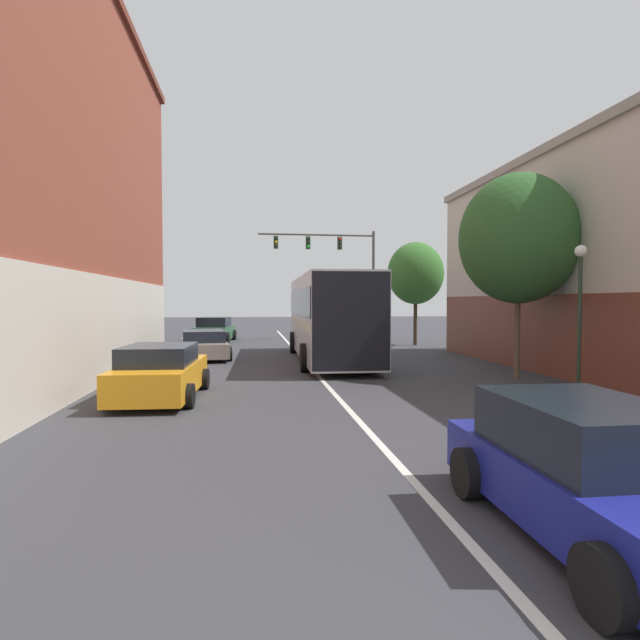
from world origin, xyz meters
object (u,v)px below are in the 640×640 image
bus (329,314)px  traffic_signal_gantry (337,259)px  street_tree_far (416,273)px  hatchback_foreground (593,475)px  parked_car_left_near (204,344)px  parked_car_left_far (215,330)px  parked_car_left_mid (161,373)px  street_lamp (580,310)px  street_tree_near (518,239)px

bus → traffic_signal_gantry: (2.35, 11.61, 3.27)m
bus → traffic_signal_gantry: size_ratio=1.40×
traffic_signal_gantry → street_tree_far: bearing=-54.9°
hatchback_foreground → parked_car_left_near: bearing=18.5°
hatchback_foreground → street_tree_far: bearing=-13.3°
bus → street_tree_far: street_tree_far is taller
traffic_signal_gantry → street_tree_far: size_ratio=1.32×
hatchback_foreground → parked_car_left_far: (-5.69, 26.39, 0.05)m
hatchback_foreground → traffic_signal_gantry: size_ratio=0.53×
parked_car_left_far → traffic_signal_gantry: (7.75, 0.87, 4.49)m
parked_car_left_far → street_tree_far: street_tree_far is taller
parked_car_left_near → parked_car_left_mid: (-0.21, -9.09, 0.06)m
traffic_signal_gantry → street_lamp: size_ratio=1.95×
bus → street_tree_far: bearing=-40.7°
bus → parked_car_left_far: 12.08m
parked_car_left_mid → parked_car_left_far: (0.03, 18.18, 0.06)m
street_lamp → hatchback_foreground: bearing=-124.4°
traffic_signal_gantry → parked_car_left_far: bearing=-173.6°
parked_car_left_near → parked_car_left_far: bearing=-6.0°
street_tree_near → parked_car_left_near: bearing=145.5°
hatchback_foreground → street_tree_near: (4.89, 10.16, 3.76)m
parked_car_left_mid → parked_car_left_far: size_ratio=0.96×
street_lamp → street_tree_far: bearing=87.5°
parked_car_left_near → parked_car_left_mid: bearing=171.5°
parked_car_left_far → parked_car_left_mid: bearing=-173.0°
parked_car_left_near → traffic_signal_gantry: (7.56, 9.97, 4.61)m
parked_car_left_near → street_lamp: (10.46, -10.06, 1.63)m
hatchback_foreground → parked_car_left_mid: 10.01m
hatchback_foreground → street_lamp: street_lamp is taller
hatchback_foreground → traffic_signal_gantry: 27.72m
bus → parked_car_left_mid: (-5.42, -7.44, -1.28)m
hatchback_foreground → parked_car_left_far: parked_car_left_far is taller
parked_car_left_far → street_tree_near: size_ratio=0.66×
parked_car_left_mid → traffic_signal_gantry: bearing=-19.4°
parked_car_left_far → street_tree_far: 12.50m
hatchback_foreground → parked_car_left_mid: size_ratio=0.97×
parked_car_left_mid → parked_car_left_near: bearing=1.4°
bus → street_lamp: size_ratio=2.72×
traffic_signal_gantry → street_tree_far: (3.55, -5.06, -1.18)m
street_tree_near → parked_car_left_far: bearing=123.1°
hatchback_foreground → parked_car_left_far: size_ratio=0.94×
bus → hatchback_foreground: 15.71m
bus → hatchback_foreground: bus is taller
bus → parked_car_left_mid: 9.30m
parked_car_left_near → street_tree_near: size_ratio=0.76×
parked_car_left_near → street_tree_near: (10.39, -7.14, 3.83)m
street_lamp → parked_car_left_mid: bearing=174.8°
parked_car_left_near → parked_car_left_mid: 9.09m
parked_car_left_mid → street_tree_near: 11.42m
street_tree_far → hatchback_foreground: bearing=-104.2°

